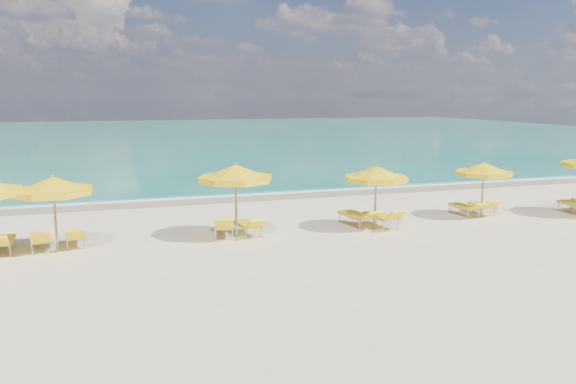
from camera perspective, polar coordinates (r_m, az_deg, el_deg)
name	(u,v)px	position (r m, az deg, el deg)	size (l,w,h in m)	color
ground_plane	(301,234)	(19.29, 1.34, -4.24)	(120.00, 120.00, 0.00)	beige
ocean	(166,136)	(66.15, -12.25, 5.56)	(120.00, 80.00, 0.30)	#15775F
wet_sand_band	(250,197)	(26.24, -3.87, -0.48)	(120.00, 2.60, 0.01)	tan
foam_line	(246,194)	(27.01, -4.27, -0.19)	(120.00, 1.20, 0.03)	white
whitecap_near	(114,175)	(35.02, -17.25, 1.70)	(14.00, 0.36, 0.05)	white
whitecap_far	(299,155)	(44.25, 1.13, 3.76)	(18.00, 0.30, 0.05)	white
umbrella_2	(53,186)	(18.04, -22.76, 0.53)	(3.08, 3.08, 2.36)	#9B824D
umbrella_3	(236,174)	(18.47, -5.35, 1.84)	(2.52, 2.52, 2.50)	#9B824D
umbrella_4	(376,174)	(19.82, 8.94, 1.79)	(2.42, 2.42, 2.30)	#9B824D
umbrella_5	(484,170)	(22.79, 19.27, 2.16)	(2.71, 2.71, 2.19)	#9B824D
lounger_1_right	(3,246)	(18.97, -26.97, -4.90)	(0.63, 1.77, 0.78)	#A5A8AD
lounger_2_left	(41,243)	(18.83, -23.79, -4.78)	(0.75, 1.71, 0.80)	#A5A8AD
lounger_2_right	(75,240)	(18.93, -20.83, -4.55)	(0.68, 1.64, 0.74)	#A5A8AD
lounger_3_left	(224,230)	(19.01, -6.52, -3.82)	(0.93, 1.87, 0.85)	#A5A8AD
lounger_3_right	(248,229)	(19.13, -4.10, -3.73)	(0.79, 1.79, 0.75)	#A5A8AD
lounger_4_left	(357,220)	(20.45, 7.02, -2.81)	(1.01, 2.08, 0.80)	#A5A8AD
lounger_4_right	(381,220)	(20.49, 9.48, -2.86)	(0.88, 2.01, 0.84)	#A5A8AD
lounger_5_left	(464,210)	(23.17, 17.48, -1.78)	(0.70, 1.78, 0.69)	#A5A8AD
lounger_5_right	(482,209)	(23.68, 19.07, -1.62)	(0.82, 1.74, 0.75)	#A5A8AD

